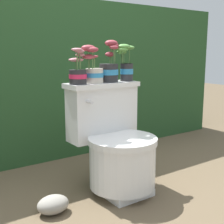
% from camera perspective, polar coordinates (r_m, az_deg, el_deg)
% --- Properties ---
extents(ground_plane, '(12.00, 12.00, 0.00)m').
position_cam_1_polar(ground_plane, '(1.99, 0.00, -14.45)').
color(ground_plane, brown).
extents(hedge_backdrop, '(3.50, 0.66, 1.26)m').
position_cam_1_polar(hedge_backdrop, '(2.75, -12.92, 6.06)').
color(hedge_backdrop, '#234723').
rests_on(hedge_backdrop, ground).
extents(toilet, '(0.47, 0.52, 0.66)m').
position_cam_1_polar(toilet, '(1.94, 0.60, -6.02)').
color(toilet, silver).
rests_on(toilet, ground).
extents(potted_plant_left, '(0.11, 0.11, 0.21)m').
position_cam_1_polar(potted_plant_left, '(1.88, -6.26, 7.26)').
color(potted_plant_left, '#262628').
rests_on(potted_plant_left, toilet).
extents(potted_plant_midleft, '(0.15, 0.11, 0.23)m').
position_cam_1_polar(potted_plant_midleft, '(1.94, -3.44, 7.92)').
color(potted_plant_midleft, beige).
rests_on(potted_plant_midleft, toilet).
extents(potted_plant_middle, '(0.13, 0.12, 0.26)m').
position_cam_1_polar(potted_plant_middle, '(2.01, -0.50, 8.05)').
color(potted_plant_middle, '#262628').
rests_on(potted_plant_middle, toilet).
extents(potted_plant_midright, '(0.15, 0.09, 0.24)m').
position_cam_1_polar(potted_plant_midright, '(2.08, 2.55, 8.77)').
color(potted_plant_midright, '#262628').
rests_on(potted_plant_midright, toilet).
extents(garden_stone, '(0.17, 0.14, 0.10)m').
position_cam_1_polar(garden_stone, '(1.77, -10.73, -16.29)').
color(garden_stone, gray).
rests_on(garden_stone, ground).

